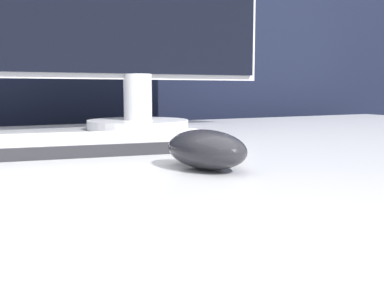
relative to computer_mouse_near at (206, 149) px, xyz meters
The scene contains 4 objects.
partition_panel 0.85m from the computer_mouse_near, 84.58° to the left, with size 5.00×0.03×1.50m.
computer_mouse_near is the anchor object (origin of this frame).
keyboard 0.22m from the computer_mouse_near, 118.56° to the left, with size 0.43×0.16×0.02m.
monitor 0.56m from the computer_mouse_near, 78.02° to the left, with size 0.61×0.22×0.44m.
Camera 1 is at (-0.31, -0.58, 0.82)m, focal length 42.00 mm.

